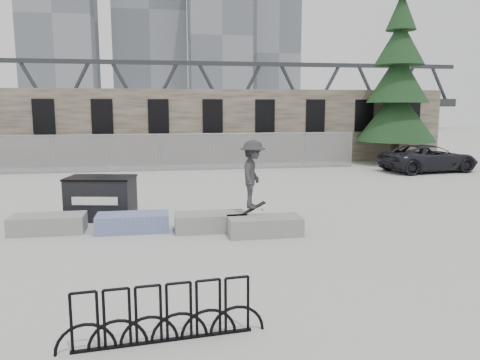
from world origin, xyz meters
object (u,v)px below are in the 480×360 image
Objects in this scene: planter_center_right at (211,221)px; dumpster at (101,198)px; suv at (429,158)px; planter_center_left at (133,222)px; planter_far_left at (48,223)px; spruce_tree at (398,87)px; bike_rack at (164,314)px; skateboarder at (253,174)px; planter_offset at (265,225)px.

dumpster is (-3.23, 1.97, 0.40)m from planter_center_right.
suv is at bearing 37.83° from dumpster.
planter_center_right is at bearing -7.81° from planter_center_left.
planter_far_left is at bearing 174.53° from planter_center_left.
bike_rack is at bearing -125.15° from spruce_tree.
planter_far_left is at bearing -120.66° from dumpster.
spruce_tree reaches higher than skateboarder.
planter_center_left is 0.17× the size of spruce_tree.
planter_offset is at bearing -136.59° from skateboarder.
planter_center_left is at bearing -5.47° from planter_far_left.
dumpster is at bearing 83.70° from skateboarder.
planter_far_left is at bearing 173.40° from planter_center_right.
planter_center_left is at bearing 172.19° from planter_center_right.
planter_offset is 0.94× the size of skateboarder.
spruce_tree is at bearing 37.48° from planter_far_left.
dumpster is 4.99m from skateboarder.
suv is (14.17, 16.38, 0.29)m from bike_rack.
dumpster is 0.42× the size of suv.
spruce_tree is (11.28, 14.40, 4.38)m from planter_offset.
dumpster is at bearing 103.06° from bike_rack.
skateboarder is at bearing 67.44° from bike_rack.
spruce_tree is (12.70, 13.71, 4.38)m from planter_center_right.
planter_center_left is 0.64× the size of bike_rack.
skateboarder is (4.41, -2.13, 0.94)m from dumpster.
spruce_tree is 18.29m from skateboarder.
planter_offset is at bearing -18.96° from dumpster.
planter_center_left is 2.01m from dumpster.
spruce_tree is (14.88, 13.42, 4.38)m from planter_center_left.
spruce_tree is (14.03, 19.93, 4.21)m from bike_rack.
bike_rack reaches higher than planter_center_right.
dumpster is at bearing 122.16° from planter_center_left.
dumpster is 0.19× the size of spruce_tree.
planter_center_left is 1.00× the size of planter_offset.
dumpster is 20.19m from spruce_tree.
spruce_tree reaches higher than planter_far_left.
skateboarder is at bearing -7.76° from planter_center_left.
planter_far_left is 4.53m from planter_center_right.
planter_center_right is 0.17× the size of spruce_tree.
suv reaches higher than planter_center_right.
dumpster is 0.71× the size of bike_rack.
planter_far_left and planter_center_right have the same top height.
planter_center_left is at bearing 97.42° from bike_rack.
bike_rack reaches higher than planter_offset.
dumpster is at bearing 48.57° from planter_far_left.
dumpster is 1.04× the size of skateboarder.
suv reaches higher than planter_center_left.
skateboarder is at bearing 124.50° from suv.
planter_far_left is 0.90× the size of dumpster.
planter_center_left and planter_offset have the same top height.
bike_rack is (0.85, -6.51, 0.17)m from planter_center_left.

